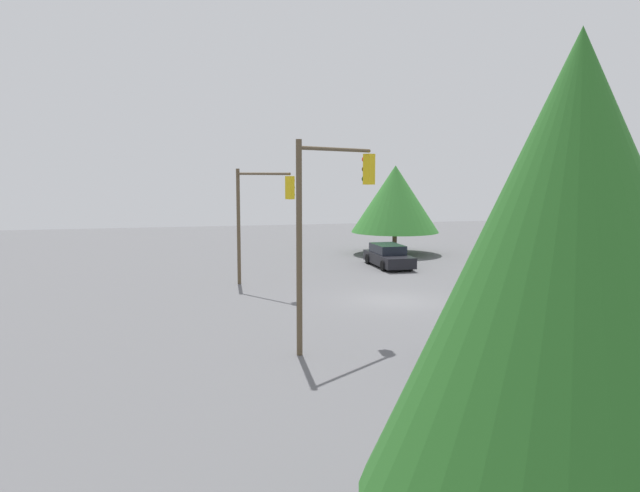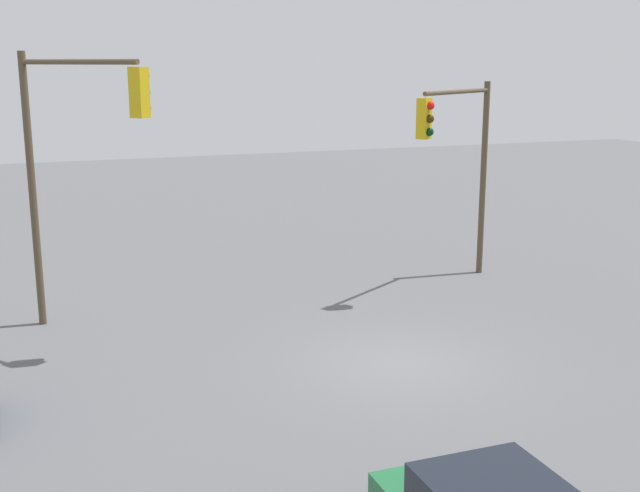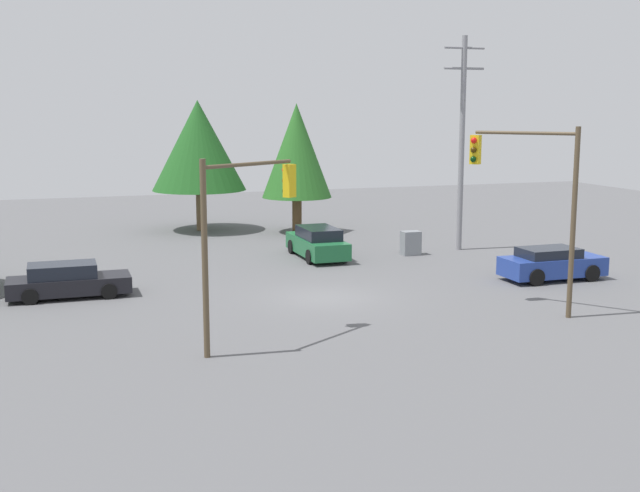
% 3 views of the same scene
% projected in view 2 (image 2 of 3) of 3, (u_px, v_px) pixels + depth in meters
% --- Properties ---
extents(ground_plane, '(80.00, 80.00, 0.00)m').
position_uv_depth(ground_plane, '(399.00, 364.00, 17.24)').
color(ground_plane, '#5B5B5E').
extents(traffic_signal_main, '(3.45, 2.38, 5.78)m').
position_uv_depth(traffic_signal_main, '(461.00, 147.00, 22.58)').
color(traffic_signal_main, brown).
rests_on(traffic_signal_main, ground_plane).
extents(traffic_signal_cross, '(2.56, 3.22, 6.59)m').
position_uv_depth(traffic_signal_cross, '(71.00, 145.00, 18.13)').
color(traffic_signal_cross, brown).
rests_on(traffic_signal_cross, ground_plane).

